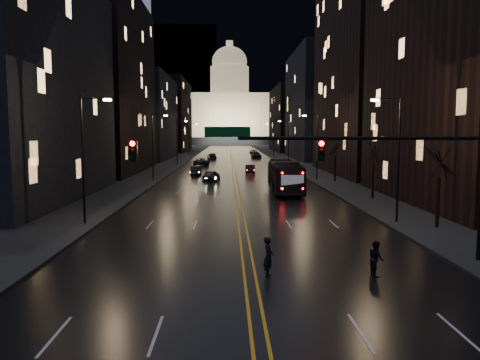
{
  "coord_description": "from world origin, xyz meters",
  "views": [
    {
      "loc": [
        -0.97,
        -22.46,
        6.47
      ],
      "look_at": [
        -0.13,
        10.56,
        3.11
      ],
      "focal_mm": 35.0,
      "sensor_mm": 36.0,
      "label": 1
    }
  ],
  "objects": [
    {
      "name": "tree_right_far",
      "position": [
        13.0,
        38.0,
        4.53
      ],
      "size": [
        2.4,
        2.4,
        6.65
      ],
      "color": "black",
      "rests_on": "ground"
    },
    {
      "name": "road",
      "position": [
        0.0,
        130.0,
        0.01
      ],
      "size": [
        20.0,
        320.0,
        0.02
      ],
      "primitive_type": "cube",
      "color": "black",
      "rests_on": "ground"
    },
    {
      "name": "building_right_dist",
      "position": [
        21.0,
        140.0,
        11.0
      ],
      "size": [
        12.0,
        40.0,
        22.0
      ],
      "primitive_type": "cube",
      "color": "black",
      "rests_on": "ground"
    },
    {
      "name": "streetlamp_left_near",
      "position": [
        -10.81,
        10.0,
        5.08
      ],
      "size": [
        2.13,
        0.25,
        9.0
      ],
      "color": "black",
      "rests_on": "ground"
    },
    {
      "name": "streetlamp_right_dist",
      "position": [
        10.81,
        100.0,
        5.08
      ],
      "size": [
        2.13,
        0.25,
        9.0
      ],
      "color": "black",
      "rests_on": "ground"
    },
    {
      "name": "tree_right_near",
      "position": [
        13.0,
        8.0,
        4.53
      ],
      "size": [
        2.4,
        2.4,
        6.65
      ],
      "color": "black",
      "rests_on": "ground"
    },
    {
      "name": "receding_car_d",
      "position": [
        6.89,
        122.91,
        0.64
      ],
      "size": [
        2.59,
        4.81,
        1.28
      ],
      "primitive_type": "imported",
      "rotation": [
        0.0,
        0.0,
        -0.1
      ],
      "color": "black",
      "rests_on": "ground"
    },
    {
      "name": "streetlamp_right_near",
      "position": [
        10.81,
        10.0,
        5.08
      ],
      "size": [
        2.13,
        0.25,
        9.0
      ],
      "color": "black",
      "rests_on": "ground"
    },
    {
      "name": "oncoming_car_a",
      "position": [
        -3.19,
        38.97,
        0.79
      ],
      "size": [
        2.45,
        4.86,
        1.59
      ],
      "primitive_type": "imported",
      "rotation": [
        0.0,
        0.0,
        3.01
      ],
      "color": "black",
      "rests_on": "ground"
    },
    {
      "name": "bus",
      "position": [
        5.23,
        28.15,
        1.71
      ],
      "size": [
        3.09,
        12.33,
        3.42
      ],
      "primitive_type": "imported",
      "rotation": [
        0.0,
        0.0,
        -0.02
      ],
      "color": "black",
      "rests_on": "ground"
    },
    {
      "name": "mountain_ridge",
      "position": [
        40.0,
        380.0,
        65.0
      ],
      "size": [
        520.0,
        60.0,
        130.0
      ],
      "primitive_type": "cube",
      "color": "black",
      "rests_on": "ground"
    },
    {
      "name": "building_left_mid",
      "position": [
        -21.0,
        54.0,
        14.0
      ],
      "size": [
        12.0,
        30.0,
        28.0
      ],
      "primitive_type": "cube",
      "color": "black",
      "rests_on": "ground"
    },
    {
      "name": "ground",
      "position": [
        0.0,
        0.0,
        0.0
      ],
      "size": [
        900.0,
        900.0,
        0.0
      ],
      "primitive_type": "plane",
      "color": "black",
      "rests_on": "ground"
    },
    {
      "name": "building_right_tall",
      "position": [
        21.0,
        50.0,
        19.0
      ],
      "size": [
        12.0,
        30.0,
        38.0
      ],
      "primitive_type": "cube",
      "color": "black",
      "rests_on": "ground"
    },
    {
      "name": "sidewalk_right",
      "position": [
        14.0,
        130.0,
        0.08
      ],
      "size": [
        8.0,
        320.0,
        0.16
      ],
      "primitive_type": "cube",
      "color": "black",
      "rests_on": "ground"
    },
    {
      "name": "building_left_far",
      "position": [
        -21.0,
        92.0,
        10.0
      ],
      "size": [
        12.0,
        34.0,
        20.0
      ],
      "primitive_type": "cube",
      "color": "black",
      "rests_on": "ground"
    },
    {
      "name": "building_left_dist",
      "position": [
        -21.0,
        140.0,
        12.0
      ],
      "size": [
        12.0,
        40.0,
        24.0
      ],
      "primitive_type": "cube",
      "color": "black",
      "rests_on": "ground"
    },
    {
      "name": "sidewalk_left",
      "position": [
        -14.0,
        130.0,
        0.08
      ],
      "size": [
        8.0,
        320.0,
        0.16
      ],
      "primitive_type": "cube",
      "color": "black",
      "rests_on": "ground"
    },
    {
      "name": "pedestrian_a",
      "position": [
        0.83,
        -2.0,
        0.91
      ],
      "size": [
        0.59,
        0.75,
        1.83
      ],
      "primitive_type": "imported",
      "rotation": [
        0.0,
        0.0,
        1.32
      ],
      "color": "black",
      "rests_on": "ground"
    },
    {
      "name": "streetlamp_right_mid",
      "position": [
        10.81,
        40.0,
        5.08
      ],
      "size": [
        2.13,
        0.25,
        9.0
      ],
      "color": "black",
      "rests_on": "ground"
    },
    {
      "name": "oncoming_car_b",
      "position": [
        -5.83,
        47.84,
        0.75
      ],
      "size": [
        1.9,
        4.66,
        1.5
      ],
      "primitive_type": "imported",
      "rotation": [
        0.0,
        0.0,
        3.21
      ],
      "color": "black",
      "rests_on": "ground"
    },
    {
      "name": "oncoming_car_d",
      "position": [
        -4.9,
        91.0,
        0.75
      ],
      "size": [
        2.62,
        5.38,
        1.51
      ],
      "primitive_type": "imported",
      "rotation": [
        0.0,
        0.0,
        3.24
      ],
      "color": "black",
      "rests_on": "ground"
    },
    {
      "name": "streetlamp_left_far",
      "position": [
        -10.81,
        70.0,
        5.08
      ],
      "size": [
        2.13,
        0.25,
        9.0
      ],
      "color": "black",
      "rests_on": "ground"
    },
    {
      "name": "building_right_mid",
      "position": [
        21.0,
        92.0,
        13.0
      ],
      "size": [
        12.0,
        34.0,
        26.0
      ],
      "primitive_type": "cube",
      "color": "black",
      "rests_on": "ground"
    },
    {
      "name": "capitol",
      "position": [
        0.0,
        250.0,
        17.15
      ],
      "size": [
        90.0,
        50.0,
        58.5
      ],
      "color": "black",
      "rests_on": "ground"
    },
    {
      "name": "center_line",
      "position": [
        0.0,
        130.0,
        0.03
      ],
      "size": [
        0.62,
        320.0,
        0.01
      ],
      "primitive_type": "cube",
      "color": "orange",
      "rests_on": "road"
    },
    {
      "name": "receding_car_b",
      "position": [
        7.94,
        66.5,
        0.71
      ],
      "size": [
        1.88,
        4.23,
        1.41
      ],
      "primitive_type": "imported",
      "rotation": [
        0.0,
        0.0,
        0.05
      ],
      "color": "black",
      "rests_on": "ground"
    },
    {
      "name": "receding_car_a",
      "position": [
        2.5,
        51.05,
        0.71
      ],
      "size": [
        1.62,
        4.33,
        1.41
      ],
      "primitive_type": "imported",
      "rotation": [
        0.0,
        0.0,
        -0.03
      ],
      "color": "black",
      "rests_on": "ground"
    },
    {
      "name": "streetlamp_left_mid",
      "position": [
        -10.81,
        40.0,
        5.08
      ],
      "size": [
        2.13,
        0.25,
        9.0
      ],
      "color": "black",
      "rests_on": "ground"
    },
    {
      "name": "oncoming_car_c",
      "position": [
        -6.15,
        68.8,
        0.82
      ],
      "size": [
        3.07,
        6.03,
        1.63
      ],
      "primitive_type": "imported",
      "rotation": [
        0.0,
        0.0,
        3.08
      ],
      "color": "black",
      "rests_on": "ground"
    },
    {
      "name": "tree_right_mid",
      "position": [
        13.0,
        22.0,
        4.53
      ],
      "size": [
        2.4,
        2.4,
        6.65
      ],
      "color": "black",
      "rests_on": "ground"
    },
    {
      "name": "pedestrian_b",
      "position": [
        5.69,
        -2.0,
        0.81
      ],
      "size": [
        0.5,
        0.82,
        1.62
      ],
      "primitive_type": "imported",
      "rotation": [
        0.0,
        0.0,
        1.66
      ],
      "color": "black",
      "rests_on": "ground"
    },
    {
      "name": "building_left_near",
      "position": [
        -21.0,
        22.0,
        11.0
      ],
      "size": [
        12.0,
        28.0,
        22.0
      ],
      "primitive_type": "cube",
      "color": "black",
      "rests_on": "ground"
    },
    {
      "name": "receding_car_c",
      "position": [
        6.13,
        95.64,
        0.81
      ],
      "size": [
        2.54,
        5.68,
        1.62
      ],
      "primitive_type": "imported",
      "rotation": [
        0.0,
        0.0,
        0.05
      ],
      "color": "black",
      "rests_on": "ground"
    },
    {
      "name": "building_right_near",
      "position": [
        21.0,
        20.0,
        12.0
      ],
      "size": [
        12.0,
        26.0,
        24.0
      ],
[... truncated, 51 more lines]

